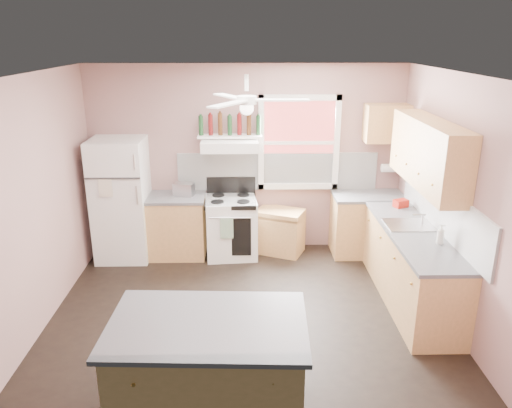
{
  "coord_description": "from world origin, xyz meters",
  "views": [
    {
      "loc": [
        -0.02,
        -5.04,
        3.07
      ],
      "look_at": [
        0.1,
        0.3,
        1.25
      ],
      "focal_mm": 35.0,
      "sensor_mm": 36.0,
      "label": 1
    }
  ],
  "objects_px": {
    "toaster": "(184,189)",
    "stove": "(231,227)",
    "refrigerator": "(121,200)",
    "cart": "(280,231)",
    "island": "(209,372)"
  },
  "relations": [
    {
      "from": "toaster",
      "to": "stove",
      "type": "xyz_separation_m",
      "value": [
        0.66,
        -0.05,
        -0.56
      ]
    },
    {
      "from": "refrigerator",
      "to": "cart",
      "type": "relative_size",
      "value": 2.64
    },
    {
      "from": "refrigerator",
      "to": "island",
      "type": "bearing_deg",
      "value": -66.14
    },
    {
      "from": "refrigerator",
      "to": "island",
      "type": "distance_m",
      "value": 3.58
    },
    {
      "from": "refrigerator",
      "to": "stove",
      "type": "bearing_deg",
      "value": 0.59
    },
    {
      "from": "stove",
      "to": "cart",
      "type": "xyz_separation_m",
      "value": [
        0.71,
        0.08,
        -0.1
      ]
    },
    {
      "from": "toaster",
      "to": "cart",
      "type": "bearing_deg",
      "value": 15.72
    },
    {
      "from": "island",
      "to": "refrigerator",
      "type": "bearing_deg",
      "value": 116.46
    },
    {
      "from": "refrigerator",
      "to": "stove",
      "type": "relative_size",
      "value": 2.01
    },
    {
      "from": "island",
      "to": "cart",
      "type": "bearing_deg",
      "value": 78.94
    },
    {
      "from": "island",
      "to": "toaster",
      "type": "bearing_deg",
      "value": 102.22
    },
    {
      "from": "cart",
      "to": "island",
      "type": "bearing_deg",
      "value": -80.33
    },
    {
      "from": "refrigerator",
      "to": "toaster",
      "type": "bearing_deg",
      "value": 4.59
    },
    {
      "from": "cart",
      "to": "island",
      "type": "xyz_separation_m",
      "value": [
        -0.81,
        -3.34,
        0.1
      ]
    },
    {
      "from": "refrigerator",
      "to": "cart",
      "type": "distance_m",
      "value": 2.31
    }
  ]
}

